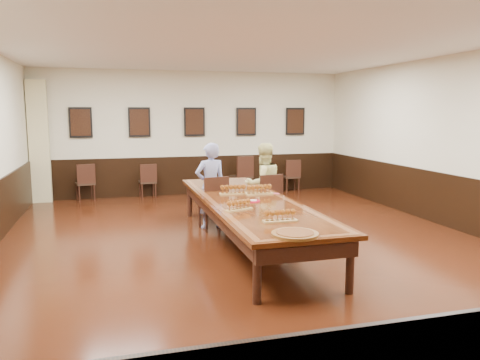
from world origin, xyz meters
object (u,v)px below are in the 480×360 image
object	(u,v)px
spare_chair_a	(85,182)
spare_chair_d	(291,176)
person_woman	(263,184)
conference_table	(248,208)
spare_chair_b	(147,181)
spare_chair_c	(241,175)
carved_platter	(295,234)
chair_woman	(266,199)
person_man	(210,186)
chair_man	(213,202)

from	to	relation	value
spare_chair_a	spare_chair_d	xyz separation A→B (m)	(5.33, -0.15, -0.01)
person_woman	conference_table	distance (m)	1.47
spare_chair_b	spare_chair_c	world-z (taller)	spare_chair_c
conference_table	carved_platter	bearing A→B (deg)	-92.90
chair_woman	carved_platter	size ratio (longest dim) A/B	1.85
chair_woman	spare_chair_d	xyz separation A→B (m)	(1.87, 3.43, -0.06)
spare_chair_a	person_woman	distance (m)	4.90
spare_chair_c	spare_chair_a	bearing A→B (deg)	-16.09
person_man	conference_table	xyz separation A→B (m)	(0.36, -1.27, -0.19)
spare_chair_a	conference_table	world-z (taller)	spare_chair_a
spare_chair_a	chair_woman	bearing A→B (deg)	120.98
spare_chair_a	spare_chair_b	xyz separation A→B (m)	(1.50, -0.02, -0.02)
spare_chair_a	carved_platter	distance (m)	7.53
conference_table	carved_platter	world-z (taller)	carved_platter
spare_chair_b	chair_woman	bearing A→B (deg)	112.94
chair_woman	person_woman	world-z (taller)	person_woman
chair_man	conference_table	size ratio (longest dim) A/B	0.20
spare_chair_d	spare_chair_a	bearing A→B (deg)	1.40
person_woman	conference_table	size ratio (longest dim) A/B	0.31
person_woman	carved_platter	size ratio (longest dim) A/B	2.89
spare_chair_a	spare_chair_d	distance (m)	5.33
spare_chair_c	person_woman	size ratio (longest dim) A/B	0.66
chair_woman	spare_chair_b	xyz separation A→B (m)	(-1.96, 3.56, -0.07)
spare_chair_d	conference_table	world-z (taller)	spare_chair_d
chair_man	conference_table	xyz separation A→B (m)	(0.34, -1.17, 0.11)
spare_chair_d	person_man	xyz separation A→B (m)	(-2.93, -3.34, 0.36)
chair_woman	spare_chair_a	xyz separation A→B (m)	(-3.46, 3.58, -0.05)
carved_platter	conference_table	bearing A→B (deg)	87.10
spare_chair_b	spare_chair_d	bearing A→B (deg)	172.20
spare_chair_a	conference_table	bearing A→B (deg)	107.04
spare_chair_b	spare_chair_d	distance (m)	3.83
person_man	conference_table	world-z (taller)	person_man
spare_chair_a	spare_chair_d	bearing A→B (deg)	165.37
chair_man	spare_chair_b	world-z (taller)	chair_man
person_woman	chair_man	bearing A→B (deg)	-3.48
chair_man	spare_chair_c	world-z (taller)	spare_chair_c
spare_chair_b	person_woman	world-z (taller)	person_woman
spare_chair_c	person_man	bearing A→B (deg)	52.53
person_man	conference_table	distance (m)	1.33
chair_man	person_man	world-z (taller)	person_man
spare_chair_a	spare_chair_d	size ratio (longest dim) A/B	1.03
spare_chair_b	conference_table	size ratio (longest dim) A/B	0.17
spare_chair_d	spare_chair_c	bearing A→B (deg)	6.09
spare_chair_d	conference_table	xyz separation A→B (m)	(-2.57, -4.61, 0.17)
person_man	carved_platter	size ratio (longest dim) A/B	2.94
spare_chair_b	spare_chair_c	xyz separation A→B (m)	(2.40, -0.21, 0.08)
chair_man	spare_chair_d	world-z (taller)	chair_man
chair_woman	spare_chair_a	world-z (taller)	chair_woman
chair_man	spare_chair_b	bearing A→B (deg)	-84.20
spare_chair_d	person_man	bearing A→B (deg)	51.80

